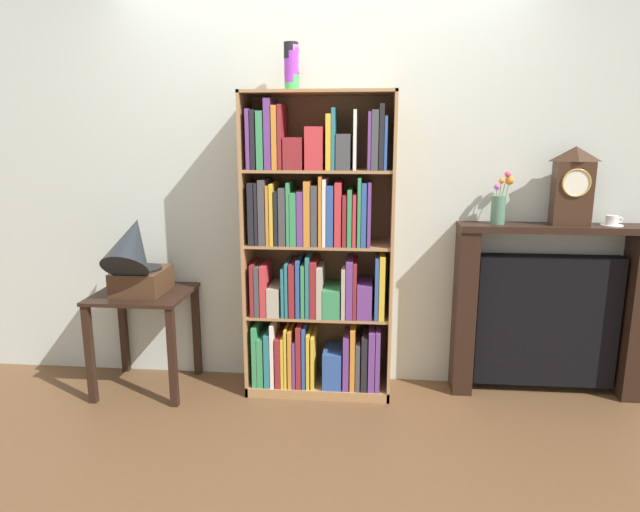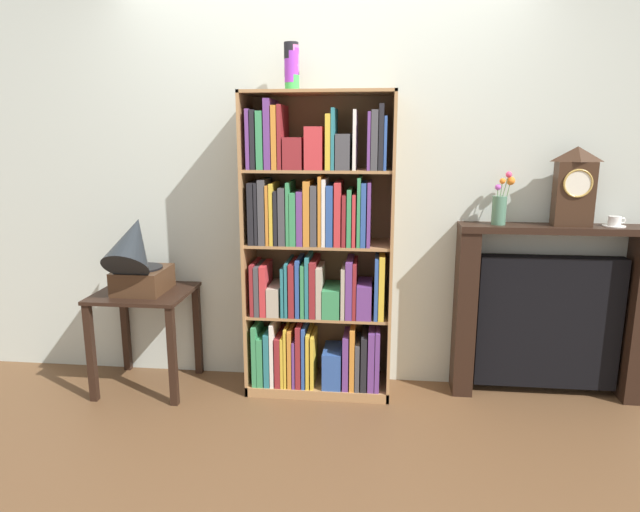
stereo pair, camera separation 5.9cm
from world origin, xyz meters
The scene contains 10 objects.
ground_plane centered at (0.00, 0.00, -0.01)m, with size 8.16×6.40×0.02m, color brown.
wall_back centered at (0.16, 0.33, 1.32)m, with size 5.16×0.08×2.65m, color beige.
bookshelf centered at (-0.02, 0.10, 0.85)m, with size 0.89×0.36×1.85m.
cup_stack centered at (-0.16, 0.14, 1.98)m, with size 0.09×0.09×0.27m.
side_table_left centered at (-1.10, 0.03, 0.50)m, with size 0.58×0.53×0.64m.
gramophone centered at (-1.10, -0.04, 0.88)m, with size 0.30×0.50×0.55m.
fireplace_mantel centered at (1.41, 0.20, 0.53)m, with size 1.14×0.22×1.08m.
mantel_clock centered at (1.48, 0.18, 1.31)m, with size 0.22×0.12×0.46m.
flower_vase centered at (1.08, 0.19, 1.19)m, with size 0.13×0.11×0.31m.
teacup_with_saucer centered at (1.73, 0.18, 1.10)m, with size 0.13×0.13×0.06m.
Camera 1 is at (0.31, -3.18, 1.60)m, focal length 31.06 mm.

